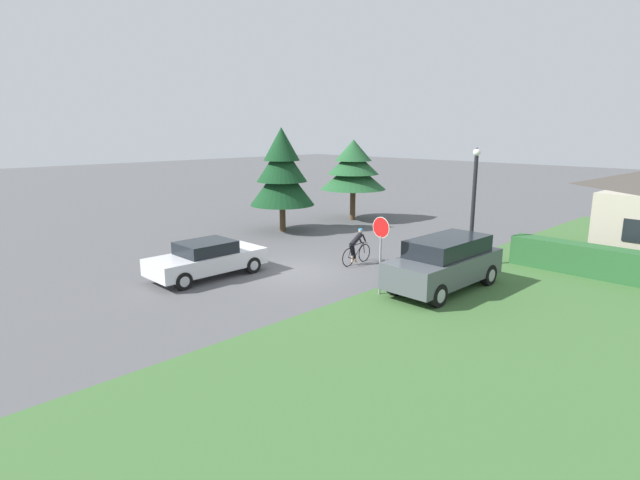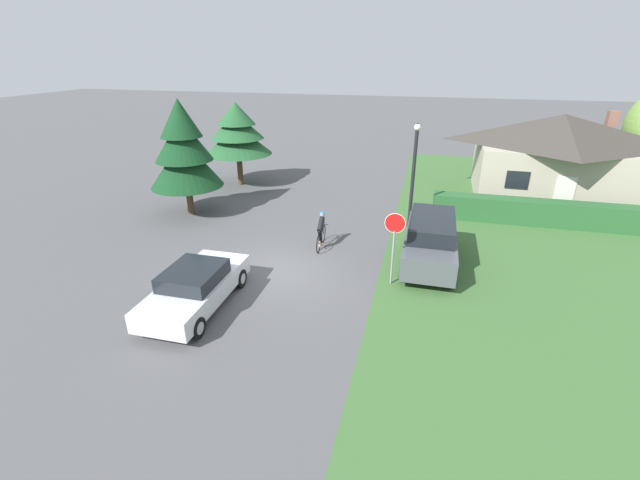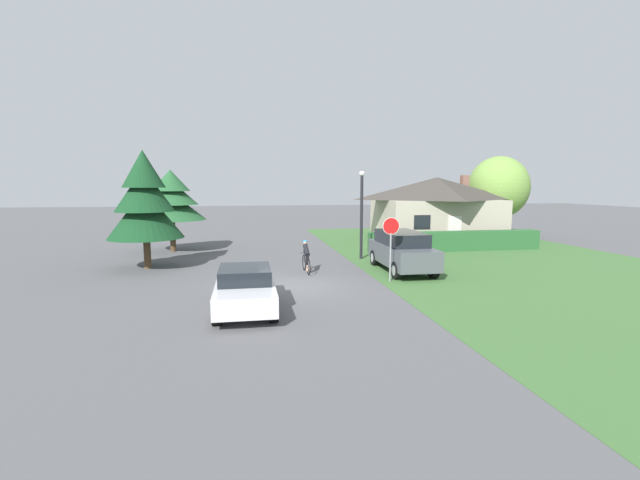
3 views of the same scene
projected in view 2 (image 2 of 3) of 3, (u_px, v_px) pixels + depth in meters
The scene contains 11 objects.
ground_plane at pixel (279, 273), 16.08m from camera, with size 140.00×140.00×0.00m, color #515154.
grass_verge_right at pixel (590, 261), 16.98m from camera, with size 16.00×36.00×0.01m, color #3D6633.
cottage_house at pixel (556, 155), 23.57m from camera, with size 8.91×6.76×4.75m.
hedge_row at pixel (552, 214), 20.24m from camera, with size 10.95×0.90×1.19m, color #285B2D.
sedan_left_lane at pixel (196, 287), 13.74m from camera, with size 1.92×4.46×1.39m.
cyclist at pixel (321, 231), 17.97m from camera, with size 0.44×1.86×1.50m.
parked_suv_right at pixel (430, 240), 16.49m from camera, with size 2.01×4.88×1.85m.
stop_sign at pixel (394, 235), 14.60m from camera, with size 0.72×0.07×2.69m.
street_lamp at pixel (414, 171), 19.17m from camera, with size 0.29×0.29×4.85m.
conifer_tall_near at pixel (184, 150), 20.65m from camera, with size 3.53×3.53×5.67m.
conifer_tall_far at pixel (237, 132), 25.45m from camera, with size 4.03×4.03×4.95m.
Camera 2 is at (5.01, -13.36, 7.66)m, focal length 24.00 mm.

